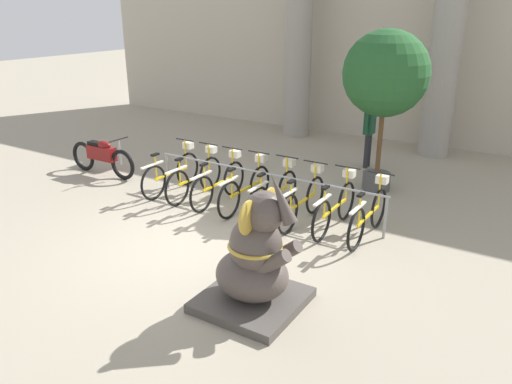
{
  "coord_description": "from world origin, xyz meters",
  "views": [
    {
      "loc": [
        4.8,
        -5.72,
        3.71
      ],
      "look_at": [
        0.98,
        0.44,
        1.0
      ],
      "focal_mm": 35.0,
      "sensor_mm": 36.0,
      "label": 1
    }
  ],
  "objects_px": {
    "bicycle_1": "(195,177)",
    "potted_tree": "(386,76)",
    "bicycle_2": "(219,183)",
    "bicycle_6": "(335,207)",
    "bicycle_4": "(274,194)",
    "bicycle_0": "(172,172)",
    "motorcycle": "(102,156)",
    "person_pedestrian": "(370,126)",
    "bicycle_3": "(246,188)",
    "bicycle_5": "(303,201)",
    "bicycle_7": "(369,214)",
    "elephant_statue": "(255,262)"
  },
  "relations": [
    {
      "from": "bicycle_5",
      "to": "bicycle_4",
      "type": "bearing_deg",
      "value": 176.62
    },
    {
      "from": "bicycle_1",
      "to": "potted_tree",
      "type": "relative_size",
      "value": 0.54
    },
    {
      "from": "bicycle_4",
      "to": "bicycle_7",
      "type": "xyz_separation_m",
      "value": [
        1.84,
        -0.02,
        0.0
      ]
    },
    {
      "from": "bicycle_4",
      "to": "bicycle_6",
      "type": "height_order",
      "value": "same"
    },
    {
      "from": "bicycle_7",
      "to": "person_pedestrian",
      "type": "height_order",
      "value": "person_pedestrian"
    },
    {
      "from": "bicycle_3",
      "to": "bicycle_5",
      "type": "distance_m",
      "value": 1.23
    },
    {
      "from": "bicycle_1",
      "to": "bicycle_2",
      "type": "bearing_deg",
      "value": -1.35
    },
    {
      "from": "bicycle_6",
      "to": "motorcycle",
      "type": "xyz_separation_m",
      "value": [
        -5.78,
        -0.05,
        0.04
      ]
    },
    {
      "from": "bicycle_1",
      "to": "bicycle_2",
      "type": "xyz_separation_m",
      "value": [
        0.61,
        -0.01,
        0.0
      ]
    },
    {
      "from": "bicycle_2",
      "to": "bicycle_6",
      "type": "distance_m",
      "value": 2.46
    },
    {
      "from": "bicycle_1",
      "to": "bicycle_3",
      "type": "relative_size",
      "value": 1.0
    },
    {
      "from": "motorcycle",
      "to": "bicycle_3",
      "type": "bearing_deg",
      "value": 0.36
    },
    {
      "from": "bicycle_6",
      "to": "motorcycle",
      "type": "bearing_deg",
      "value": -179.48
    },
    {
      "from": "bicycle_0",
      "to": "bicycle_3",
      "type": "relative_size",
      "value": 1.0
    },
    {
      "from": "bicycle_7",
      "to": "bicycle_1",
      "type": "bearing_deg",
      "value": -179.72
    },
    {
      "from": "bicycle_3",
      "to": "bicycle_0",
      "type": "bearing_deg",
      "value": -179.61
    },
    {
      "from": "bicycle_4",
      "to": "bicycle_2",
      "type": "bearing_deg",
      "value": -177.74
    },
    {
      "from": "bicycle_0",
      "to": "bicycle_3",
      "type": "bearing_deg",
      "value": 0.39
    },
    {
      "from": "bicycle_0",
      "to": "bicycle_5",
      "type": "height_order",
      "value": "same"
    },
    {
      "from": "bicycle_5",
      "to": "bicycle_6",
      "type": "distance_m",
      "value": 0.62
    },
    {
      "from": "bicycle_5",
      "to": "person_pedestrian",
      "type": "relative_size",
      "value": 1.06
    },
    {
      "from": "bicycle_3",
      "to": "bicycle_2",
      "type": "bearing_deg",
      "value": -178.16
    },
    {
      "from": "bicycle_6",
      "to": "bicycle_5",
      "type": "bearing_deg",
      "value": -176.69
    },
    {
      "from": "bicycle_0",
      "to": "motorcycle",
      "type": "relative_size",
      "value": 0.9
    },
    {
      "from": "elephant_statue",
      "to": "bicycle_7",
      "type": "bearing_deg",
      "value": 79.27
    },
    {
      "from": "bicycle_0",
      "to": "potted_tree",
      "type": "relative_size",
      "value": 0.54
    },
    {
      "from": "potted_tree",
      "to": "bicycle_4",
      "type": "bearing_deg",
      "value": -116.32
    },
    {
      "from": "bicycle_1",
      "to": "potted_tree",
      "type": "xyz_separation_m",
      "value": [
        3.01,
        2.39,
        1.97
      ]
    },
    {
      "from": "bicycle_2",
      "to": "bicycle_7",
      "type": "bearing_deg",
      "value": 0.6
    },
    {
      "from": "bicycle_0",
      "to": "motorcycle",
      "type": "xyz_separation_m",
      "value": [
        -2.1,
        -0.01,
        0.04
      ]
    },
    {
      "from": "bicycle_2",
      "to": "elephant_statue",
      "type": "height_order",
      "value": "elephant_statue"
    },
    {
      "from": "bicycle_4",
      "to": "person_pedestrian",
      "type": "distance_m",
      "value": 3.84
    },
    {
      "from": "bicycle_4",
      "to": "motorcycle",
      "type": "distance_m",
      "value": 4.56
    },
    {
      "from": "bicycle_1",
      "to": "bicycle_2",
      "type": "distance_m",
      "value": 0.61
    },
    {
      "from": "bicycle_3",
      "to": "bicycle_1",
      "type": "bearing_deg",
      "value": -179.75
    },
    {
      "from": "bicycle_3",
      "to": "motorcycle",
      "type": "distance_m",
      "value": 3.94
    },
    {
      "from": "motorcycle",
      "to": "elephant_statue",
      "type": "bearing_deg",
      "value": -24.94
    },
    {
      "from": "bicycle_0",
      "to": "bicycle_5",
      "type": "xyz_separation_m",
      "value": [
        3.07,
        0.01,
        0.0
      ]
    },
    {
      "from": "bicycle_0",
      "to": "bicycle_7",
      "type": "xyz_separation_m",
      "value": [
        4.3,
        0.03,
        0.0
      ]
    },
    {
      "from": "bicycle_7",
      "to": "bicycle_3",
      "type": "bearing_deg",
      "value": -179.7
    },
    {
      "from": "bicycle_1",
      "to": "bicycle_6",
      "type": "xyz_separation_m",
      "value": [
        3.07,
        0.03,
        0.0
      ]
    },
    {
      "from": "elephant_statue",
      "to": "bicycle_5",
      "type": "bearing_deg",
      "value": 104.38
    },
    {
      "from": "bicycle_0",
      "to": "bicycle_3",
      "type": "xyz_separation_m",
      "value": [
        1.84,
        0.01,
        0.0
      ]
    },
    {
      "from": "bicycle_0",
      "to": "bicycle_4",
      "type": "xyz_separation_m",
      "value": [
        2.46,
        0.04,
        0.0
      ]
    },
    {
      "from": "elephant_statue",
      "to": "bicycle_6",
      "type": "bearing_deg",
      "value": 91.85
    },
    {
      "from": "bicycle_4",
      "to": "bicycle_0",
      "type": "bearing_deg",
      "value": -179.03
    },
    {
      "from": "person_pedestrian",
      "to": "potted_tree",
      "type": "bearing_deg",
      "value": -62.72
    },
    {
      "from": "motorcycle",
      "to": "bicycle_5",
      "type": "bearing_deg",
      "value": 0.19
    },
    {
      "from": "bicycle_4",
      "to": "motorcycle",
      "type": "height_order",
      "value": "bicycle_4"
    },
    {
      "from": "bicycle_2",
      "to": "person_pedestrian",
      "type": "height_order",
      "value": "person_pedestrian"
    }
  ]
}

